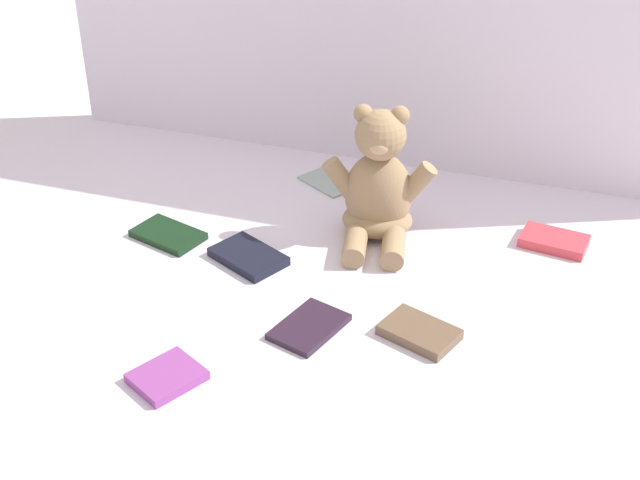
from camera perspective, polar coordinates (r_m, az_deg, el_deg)
name	(u,v)px	position (r m, az deg, el deg)	size (l,w,h in m)	color
ground_plane	(328,258)	(1.58, 0.51, -1.16)	(3.20, 3.20, 0.00)	silver
teddy_bear	(378,190)	(1.61, 3.80, 3.27)	(0.21, 0.20, 0.25)	#9E7F5B
book_case_0	(331,180)	(1.83, 0.71, 3.90)	(0.09, 0.12, 0.01)	#94A59F
book_case_1	(248,257)	(1.58, -4.66, -1.08)	(0.08, 0.13, 0.02)	black
book_case_2	(419,332)	(1.40, 6.46, -5.95)	(0.08, 0.12, 0.02)	brown
book_case_3	(168,235)	(1.66, -9.81, 0.34)	(0.08, 0.13, 0.01)	black
book_case_4	(554,241)	(1.67, 14.93, -0.06)	(0.07, 0.12, 0.02)	#D43C46
book_case_5	(167,377)	(1.33, -9.89, -8.72)	(0.08, 0.10, 0.02)	#8F3E90
book_case_6	(309,327)	(1.41, -0.71, -5.65)	(0.08, 0.12, 0.01)	#2A1B2C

